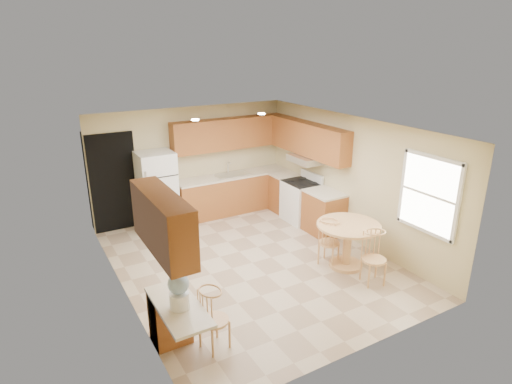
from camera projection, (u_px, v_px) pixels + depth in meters
floor at (252, 263)px, 7.81m from camera, size 5.50×5.50×0.00m
ceiling at (252, 127)px, 6.99m from camera, size 4.50×5.50×0.02m
wall_back at (192, 162)px, 9.65m from camera, size 4.50×0.02×2.50m
wall_front at (364, 267)px, 5.15m from camera, size 4.50×0.02×2.50m
wall_left at (120, 225)px, 6.34m from camera, size 0.02×5.50×2.50m
wall_right at (351, 179)px, 8.46m from camera, size 0.02×5.50×2.50m
doorway at (114, 183)px, 8.88m from camera, size 0.90×0.02×2.10m
base_cab_back at (233, 194)px, 10.09m from camera, size 2.75×0.60×0.87m
counter_back at (233, 175)px, 9.94m from camera, size 2.75×0.63×0.04m
base_cab_right_a at (285, 193)px, 10.11m from camera, size 0.60×0.59×0.87m
counter_right_a at (286, 175)px, 9.96m from camera, size 0.63×0.59×0.04m
base_cab_right_b at (324, 213)px, 8.92m from camera, size 0.60×0.80×0.87m
counter_right_b at (325, 193)px, 8.77m from camera, size 0.63×0.80×0.04m
upper_cab_back at (229, 134)px, 9.73m from camera, size 2.75×0.33×0.70m
upper_cab_right at (309, 139)px, 9.18m from camera, size 0.33×2.42×0.70m
upper_cab_left at (162, 222)px, 4.91m from camera, size 0.33×1.40×0.70m
sink at (232, 175)px, 9.92m from camera, size 0.78×0.44×0.01m
range_hood at (305, 159)px, 9.26m from camera, size 0.50×0.76×0.14m
desk_pedestal at (170, 317)px, 5.67m from camera, size 0.48×0.42×0.72m
desk_top at (178, 306)px, 5.23m from camera, size 0.50×1.20×0.04m
window at (429, 194)px, 6.86m from camera, size 0.06×1.12×1.30m
can_light_a at (195, 120)px, 7.74m from camera, size 0.14×0.14×0.02m
can_light_b at (262, 114)px, 8.40m from camera, size 0.14×0.14×0.02m
refrigerator at (157, 191)px, 9.05m from camera, size 0.74×0.72×1.68m
stove at (301, 201)px, 9.53m from camera, size 0.65×0.76×1.09m
dining_table at (348, 239)px, 7.52m from camera, size 1.11×1.11×0.82m
chair_table_a at (332, 239)px, 7.57m from camera, size 0.38×0.49×0.86m
chair_table_b at (378, 255)px, 6.92m from camera, size 0.40×0.43×0.91m
chair_desk at (217, 316)px, 5.41m from camera, size 0.38×0.50×0.87m
water_crock at (179, 290)px, 5.10m from camera, size 0.26×0.26×0.53m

